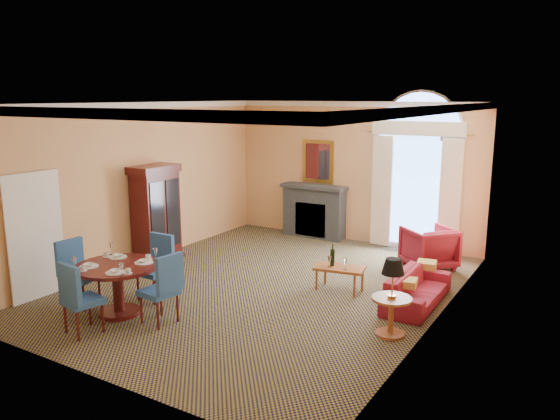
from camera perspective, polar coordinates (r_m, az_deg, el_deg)
The scene contains 12 objects.
ground at distance 9.80m, azimuth -1.53°, elevation -7.98°, with size 7.50×7.50×0.00m, color #14133C.
room_envelope at distance 9.83m, azimuth 0.38°, elevation 7.11°, with size 6.04×7.52×3.45m.
armoire at distance 11.29m, azimuth -12.82°, elevation -0.57°, with size 0.57×1.00×1.97m.
dining_table at distance 8.78m, azimuth -16.61°, elevation -6.80°, with size 1.27×1.27×1.00m.
dining_chair_north at distance 9.33m, azimuth -12.63°, elevation -5.34°, with size 0.50×0.51×1.08m.
dining_chair_south at distance 8.19m, azimuth -20.49°, elevation -8.27°, with size 0.57×0.57×1.08m.
dining_chair_east at distance 8.25m, azimuth -12.01°, elevation -7.61°, with size 0.55×0.53×1.08m.
dining_chair_west at distance 9.39m, azimuth -20.59°, elevation -5.71°, with size 0.56×0.56×1.08m.
sofa at distance 9.20m, azimuth 14.11°, elevation -8.00°, with size 1.75×0.68×0.51m, color maroon.
armchair at distance 11.09m, azimuth 15.29°, elevation -3.80°, with size 0.88×0.90×0.82m, color maroon.
coffee_table at distance 9.53m, azimuth 6.16°, elevation -6.01°, with size 0.92×0.62×0.81m.
side_table at distance 7.83m, azimuth 11.64°, elevation -8.02°, with size 0.56×0.56×1.10m.
Camera 1 is at (5.00, -7.74, 3.33)m, focal length 35.00 mm.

